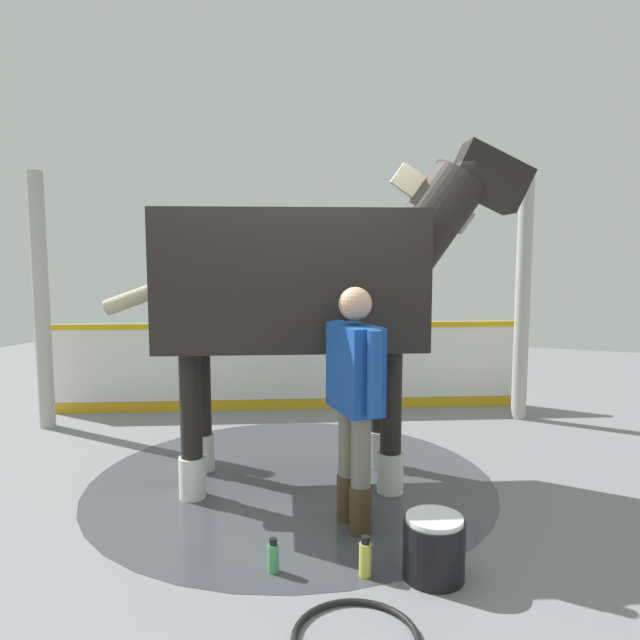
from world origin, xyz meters
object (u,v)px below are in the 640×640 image
(horse, at_px, (305,283))
(hose_coil, at_px, (356,638))
(handler, at_px, (355,392))
(bottle_shampoo, at_px, (365,558))
(bottle_spray, at_px, (273,557))
(wash_bucket, at_px, (434,547))

(horse, distance_m, hose_coil, 2.54)
(handler, height_order, hose_coil, handler)
(hose_coil, bearing_deg, bottle_shampoo, -78.81)
(handler, xyz_separation_m, hose_coil, (-0.35, 1.12, -0.89))
(horse, xyz_separation_m, bottle_spray, (-0.33, 1.34, -1.50))
(handler, relative_size, bottle_spray, 7.99)
(wash_bucket, xyz_separation_m, hose_coil, (0.25, 0.68, -0.16))
(bottle_shampoo, bearing_deg, bottle_spray, 15.51)
(bottle_shampoo, height_order, hose_coil, bottle_shampoo)
(horse, relative_size, hose_coil, 5.05)
(wash_bucket, relative_size, hose_coil, 0.58)
(horse, bearing_deg, bottle_spray, -99.92)
(bottle_shampoo, bearing_deg, hose_coil, 101.19)
(wash_bucket, relative_size, bottle_shampoo, 1.53)
(wash_bucket, distance_m, bottle_shampoo, 0.39)
(handler, bearing_deg, bottle_shampoo, 71.59)
(handler, distance_m, hose_coil, 1.48)
(bottle_spray, bearing_deg, hose_coil, 145.64)
(bottle_shampoo, bearing_deg, handler, -67.30)
(bottle_spray, height_order, hose_coil, bottle_spray)
(wash_bucket, bearing_deg, handler, -36.58)
(handler, distance_m, wash_bucket, 1.05)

